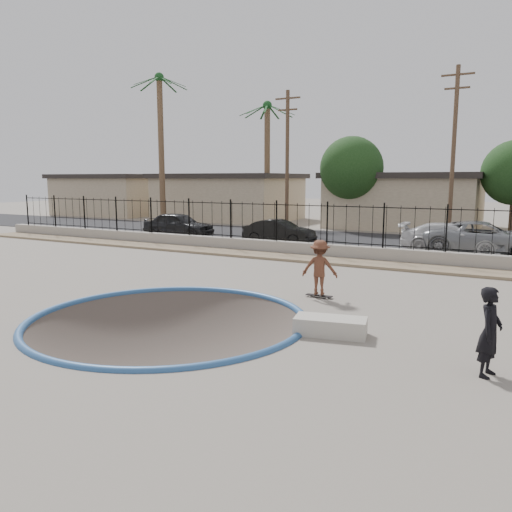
{
  "coord_description": "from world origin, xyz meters",
  "views": [
    {
      "loc": [
        7.68,
        -10.61,
        3.5
      ],
      "look_at": [
        0.88,
        2.0,
        1.27
      ],
      "focal_mm": 35.0,
      "sensor_mm": 36.0,
      "label": 1
    }
  ],
  "objects_px": {
    "skater": "(320,271)",
    "car_a": "(179,225)",
    "car_c": "(452,238)",
    "car_b": "(279,232)",
    "car_d": "(484,238)",
    "skateboard": "(319,296)",
    "videographer": "(490,332)",
    "concrete_ledge": "(330,326)"
  },
  "relations": [
    {
      "from": "skater",
      "to": "car_a",
      "type": "distance_m",
      "value": 16.65
    },
    {
      "from": "car_c",
      "to": "car_b",
      "type": "bearing_deg",
      "value": 93.75
    },
    {
      "from": "car_a",
      "to": "car_d",
      "type": "distance_m",
      "value": 16.65
    },
    {
      "from": "skateboard",
      "to": "car_c",
      "type": "height_order",
      "value": "car_c"
    },
    {
      "from": "car_c",
      "to": "skater",
      "type": "bearing_deg",
      "value": 166.32
    },
    {
      "from": "videographer",
      "to": "car_d",
      "type": "relative_size",
      "value": 0.3
    },
    {
      "from": "skater",
      "to": "skateboard",
      "type": "distance_m",
      "value": 0.75
    },
    {
      "from": "videographer",
      "to": "car_a",
      "type": "height_order",
      "value": "videographer"
    },
    {
      "from": "concrete_ledge",
      "to": "car_c",
      "type": "bearing_deg",
      "value": 87.11
    },
    {
      "from": "car_a",
      "to": "car_d",
      "type": "xyz_separation_m",
      "value": [
        16.61,
        1.26,
        0.01
      ]
    },
    {
      "from": "skater",
      "to": "car_c",
      "type": "distance_m",
      "value": 11.55
    },
    {
      "from": "concrete_ledge",
      "to": "car_d",
      "type": "xyz_separation_m",
      "value": [
        2.08,
        14.9,
        0.59
      ]
    },
    {
      "from": "skater",
      "to": "car_c",
      "type": "bearing_deg",
      "value": -112.26
    },
    {
      "from": "skater",
      "to": "car_a",
      "type": "xyz_separation_m",
      "value": [
        -13.0,
        10.4,
        -0.04
      ]
    },
    {
      "from": "car_d",
      "to": "skater",
      "type": "bearing_deg",
      "value": 156.94
    },
    {
      "from": "car_b",
      "to": "concrete_ledge",
      "type": "bearing_deg",
      "value": -149.4
    },
    {
      "from": "car_a",
      "to": "car_c",
      "type": "height_order",
      "value": "car_a"
    },
    {
      "from": "skateboard",
      "to": "videographer",
      "type": "relative_size",
      "value": 0.5
    },
    {
      "from": "car_b",
      "to": "car_c",
      "type": "distance_m",
      "value": 8.63
    },
    {
      "from": "car_b",
      "to": "car_a",
      "type": "bearing_deg",
      "value": 90.7
    },
    {
      "from": "car_a",
      "to": "car_b",
      "type": "relative_size",
      "value": 1.11
    },
    {
      "from": "skateboard",
      "to": "car_c",
      "type": "bearing_deg",
      "value": 77.79
    },
    {
      "from": "concrete_ledge",
      "to": "car_d",
      "type": "bearing_deg",
      "value": 82.04
    },
    {
      "from": "videographer",
      "to": "car_d",
      "type": "height_order",
      "value": "videographer"
    },
    {
      "from": "skateboard",
      "to": "car_a",
      "type": "relative_size",
      "value": 0.19
    },
    {
      "from": "videographer",
      "to": "car_c",
      "type": "height_order",
      "value": "videographer"
    },
    {
      "from": "videographer",
      "to": "car_a",
      "type": "distance_m",
      "value": 23.01
    },
    {
      "from": "skater",
      "to": "videographer",
      "type": "bearing_deg",
      "value": 128.21
    },
    {
      "from": "car_b",
      "to": "car_c",
      "type": "relative_size",
      "value": 0.82
    },
    {
      "from": "skateboard",
      "to": "skater",
      "type": "bearing_deg",
      "value": 62.5
    },
    {
      "from": "concrete_ledge",
      "to": "car_d",
      "type": "relative_size",
      "value": 0.3
    },
    {
      "from": "concrete_ledge",
      "to": "car_c",
      "type": "relative_size",
      "value": 0.34
    },
    {
      "from": "car_a",
      "to": "car_b",
      "type": "bearing_deg",
      "value": -93.68
    },
    {
      "from": "car_a",
      "to": "skateboard",
      "type": "bearing_deg",
      "value": -132.34
    },
    {
      "from": "videographer",
      "to": "car_c",
      "type": "xyz_separation_m",
      "value": [
        -2.56,
        15.48,
        -0.09
      ]
    },
    {
      "from": "skater",
      "to": "car_d",
      "type": "distance_m",
      "value": 12.2
    },
    {
      "from": "videographer",
      "to": "car_c",
      "type": "distance_m",
      "value": 15.69
    },
    {
      "from": "skater",
      "to": "skateboard",
      "type": "relative_size",
      "value": 2.01
    },
    {
      "from": "car_b",
      "to": "car_d",
      "type": "relative_size",
      "value": 0.72
    },
    {
      "from": "skater",
      "to": "car_c",
      "type": "relative_size",
      "value": 0.34
    },
    {
      "from": "skater",
      "to": "concrete_ledge",
      "type": "relative_size",
      "value": 1.01
    },
    {
      "from": "skateboard",
      "to": "car_c",
      "type": "distance_m",
      "value": 11.57
    }
  ]
}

